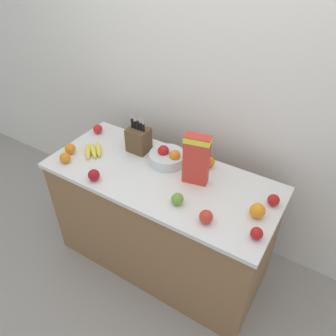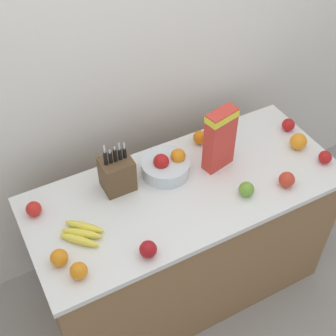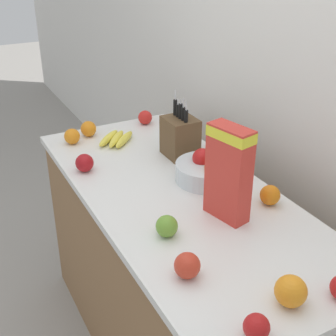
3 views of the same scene
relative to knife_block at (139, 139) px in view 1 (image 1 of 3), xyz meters
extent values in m
plane|color=gray|center=(0.29, -0.16, -0.95)|extent=(14.00, 14.00, 0.00)
cube|color=silver|center=(0.29, 0.39, 0.35)|extent=(9.00, 0.06, 2.60)
cube|color=olive|center=(0.29, -0.16, -0.54)|extent=(1.53, 0.65, 0.83)
cube|color=white|center=(0.29, -0.16, -0.11)|extent=(1.56, 0.68, 0.03)
cube|color=brown|center=(0.00, 0.00, 0.00)|extent=(0.15, 0.13, 0.17)
cylinder|color=black|center=(-0.05, 0.00, 0.12)|extent=(0.02, 0.02, 0.07)
cube|color=silver|center=(-0.05, 0.00, 0.17)|extent=(0.01, 0.00, 0.04)
cylinder|color=black|center=(-0.02, 0.00, 0.11)|extent=(0.02, 0.02, 0.06)
cube|color=silver|center=(-0.02, 0.00, 0.15)|extent=(0.01, 0.00, 0.02)
cylinder|color=black|center=(0.00, 0.00, 0.12)|extent=(0.02, 0.02, 0.07)
cube|color=silver|center=(0.00, 0.00, 0.16)|extent=(0.01, 0.00, 0.02)
cylinder|color=black|center=(0.02, 0.00, 0.11)|extent=(0.02, 0.02, 0.06)
cube|color=silver|center=(0.02, 0.00, 0.16)|extent=(0.01, 0.00, 0.04)
cylinder|color=black|center=(0.05, 0.00, 0.11)|extent=(0.02, 0.02, 0.05)
cube|color=silver|center=(0.05, 0.00, 0.16)|extent=(0.01, 0.00, 0.04)
cube|color=red|center=(0.51, -0.10, 0.08)|extent=(0.17, 0.10, 0.34)
cube|color=yellow|center=(0.51, -0.10, 0.22)|extent=(0.17, 0.10, 0.04)
cylinder|color=silver|center=(0.25, -0.02, -0.05)|extent=(0.24, 0.24, 0.07)
sphere|color=orange|center=(0.31, -0.03, 0.00)|extent=(0.07, 0.07, 0.07)
sphere|color=red|center=(0.22, -0.02, 0.00)|extent=(0.08, 0.08, 0.08)
ellipsoid|color=yellow|center=(-0.28, -0.23, -0.07)|extent=(0.16, 0.16, 0.04)
ellipsoid|color=yellow|center=(-0.26, -0.20, -0.07)|extent=(0.17, 0.15, 0.04)
ellipsoid|color=yellow|center=(-0.24, -0.17, -0.07)|extent=(0.16, 0.16, 0.04)
sphere|color=#A31419|center=(-0.05, -0.42, -0.05)|extent=(0.08, 0.08, 0.08)
sphere|color=#6B9E33|center=(0.51, -0.33, -0.05)|extent=(0.07, 0.07, 0.07)
sphere|color=red|center=(0.99, -0.05, -0.06)|extent=(0.07, 0.07, 0.07)
sphere|color=red|center=(0.72, -0.37, -0.05)|extent=(0.08, 0.08, 0.08)
sphere|color=red|center=(-0.41, 0.02, -0.05)|extent=(0.07, 0.07, 0.07)
sphere|color=red|center=(1.00, -0.34, -0.06)|extent=(0.07, 0.07, 0.07)
sphere|color=orange|center=(-0.39, -0.29, -0.05)|extent=(0.08, 0.08, 0.08)
sphere|color=orange|center=(0.94, -0.19, -0.05)|extent=(0.09, 0.09, 0.09)
sphere|color=orange|center=(0.51, 0.09, -0.05)|extent=(0.07, 0.07, 0.07)
sphere|color=orange|center=(-0.34, -0.38, -0.05)|extent=(0.07, 0.07, 0.07)
camera|label=1|loc=(1.20, -1.54, 1.25)|focal=35.00mm
camera|label=2|loc=(-0.52, -1.48, 1.57)|focal=50.00mm
camera|label=3|loc=(1.63, -0.91, 0.81)|focal=50.00mm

